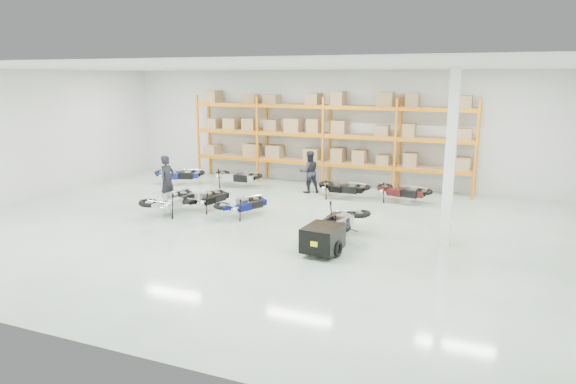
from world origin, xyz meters
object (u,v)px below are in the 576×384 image
at_px(moto_back_a, 178,171).
at_px(moto_back_d, 402,188).
at_px(trailer, 323,238).
at_px(moto_touring_right, 342,216).
at_px(moto_black_far_left, 207,195).
at_px(moto_back_c, 343,184).
at_px(moto_silver_left, 172,196).
at_px(person_left, 168,181).
at_px(person_back, 309,172).
at_px(moto_blue_centre, 243,201).
at_px(moto_back_b, 236,173).

xyz_separation_m(moto_back_a, moto_back_d, (8.83, 0.39, -0.02)).
relative_size(trailer, moto_back_d, 1.02).
relative_size(moto_touring_right, moto_back_d, 1.11).
height_order(moto_black_far_left, moto_touring_right, moto_touring_right).
bearing_deg(moto_back_c, moto_back_d, -84.02).
height_order(moto_touring_right, trailer, moto_touring_right).
distance_m(moto_silver_left, moto_back_d, 7.73).
distance_m(person_left, person_back, 5.19).
bearing_deg(moto_back_d, moto_blue_centre, 141.16).
bearing_deg(trailer, moto_touring_right, 94.71).
xyz_separation_m(moto_silver_left, moto_touring_right, (5.66, -0.30, 0.01)).
bearing_deg(moto_back_b, person_back, -87.07).
distance_m(moto_back_a, moto_back_b, 2.38).
distance_m(moto_black_far_left, person_left, 1.57).
height_order(moto_black_far_left, moto_back_a, moto_back_a).
bearing_deg(moto_silver_left, moto_back_d, -137.79).
distance_m(moto_silver_left, person_back, 5.36).
bearing_deg(moto_black_far_left, moto_silver_left, 61.52).
xyz_separation_m(trailer, moto_back_a, (-8.01, 5.72, 0.11)).
xyz_separation_m(moto_silver_left, person_left, (-0.75, 0.85, 0.28)).
height_order(moto_touring_right, moto_back_b, moto_touring_right).
bearing_deg(person_left, person_back, -41.34).
xyz_separation_m(moto_black_far_left, moto_back_d, (5.70, 3.38, 0.03)).
bearing_deg(moto_touring_right, moto_back_a, 157.97).
relative_size(moto_blue_centre, moto_black_far_left, 0.98).
height_order(moto_back_c, person_back, person_back).
xyz_separation_m(moto_back_b, moto_back_c, (4.44, -0.31, -0.03)).
bearing_deg(person_left, trailer, -108.36).
distance_m(moto_blue_centre, moto_back_a, 5.63).
xyz_separation_m(moto_blue_centre, moto_back_a, (-4.59, 3.27, 0.05)).
distance_m(moto_blue_centre, moto_back_b, 4.42).
xyz_separation_m(moto_touring_right, moto_back_d, (0.82, 4.51, -0.06)).
bearing_deg(person_left, moto_silver_left, -133.60).
bearing_deg(moto_back_a, moto_silver_left, -169.93).
xyz_separation_m(person_left, person_back, (3.74, 3.60, -0.06)).
bearing_deg(moto_back_a, person_left, -173.28).
xyz_separation_m(trailer, moto_back_d, (0.82, 6.10, 0.10)).
bearing_deg(moto_touring_right, moto_blue_centre, 171.22).
bearing_deg(moto_back_a, moto_back_b, -98.85).
relative_size(trailer, moto_back_a, 0.99).
xyz_separation_m(trailer, moto_back_b, (-5.69, 6.24, 0.11)).
height_order(moto_back_b, person_left, person_left).
bearing_deg(moto_silver_left, moto_back_b, -80.38).
height_order(moto_black_far_left, moto_back_b, moto_back_b).
bearing_deg(moto_back_b, trailer, -136.64).
bearing_deg(moto_back_c, moto_black_far_left, 132.58).
distance_m(moto_black_far_left, trailer, 5.58).
distance_m(moto_back_a, moto_back_c, 6.76).
bearing_deg(moto_blue_centre, moto_black_far_left, 15.45).
bearing_deg(person_back, moto_blue_centre, 41.21).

